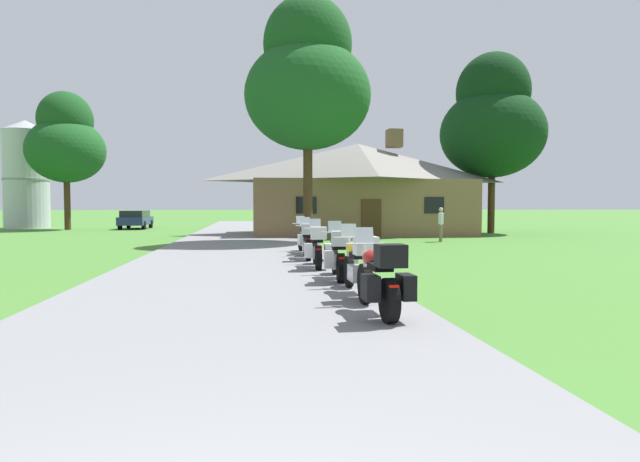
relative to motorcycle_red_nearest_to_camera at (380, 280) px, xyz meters
The scene contains 15 objects.
ground_plane 14.03m from the motorcycle_red_nearest_to_camera, 99.54° to the left, with size 500.00×500.00×0.00m, color #42752D.
asphalt_driveway 12.06m from the motorcycle_red_nearest_to_camera, 101.11° to the left, with size 6.40×80.00×0.06m, color slate.
motorcycle_red_nearest_to_camera is the anchor object (origin of this frame).
motorcycle_yellow_second_in_row 1.93m from the motorcycle_red_nearest_to_camera, 88.17° to the left, with size 0.66×2.08×1.30m.
motorcycle_black_third_in_row 3.92m from the motorcycle_red_nearest_to_camera, 89.59° to the left, with size 0.80×2.08×1.30m.
motorcycle_white_fourth_in_row 6.22m from the motorcycle_red_nearest_to_camera, 91.56° to the left, with size 0.79×2.08×1.30m.
motorcycle_white_fifth_in_row 8.66m from the motorcycle_red_nearest_to_camera, 91.23° to the left, with size 0.66×2.08×1.30m.
motorcycle_black_farthest_in_row 10.63m from the motorcycle_red_nearest_to_camera, 90.04° to the left, with size 0.85×2.08×1.30m.
stone_lodge 24.27m from the motorcycle_red_nearest_to_camera, 79.18° to the left, with size 13.47×7.77×6.45m.
bystander_white_shirt_near_lodge 17.99m from the motorcycle_red_nearest_to_camera, 66.58° to the left, with size 0.31×0.53×1.67m.
tree_right_of_lodge 28.33m from the motorcycle_red_nearest_to_camera, 60.98° to the left, with size 6.59×6.59×11.48m.
tree_by_lodge_front 18.27m from the motorcycle_red_nearest_to_camera, 87.55° to the left, with size 5.92×5.92×11.48m.
tree_left_far 36.43m from the motorcycle_red_nearest_to_camera, 115.23° to the left, with size 5.50×5.50×10.05m.
metal_silo_distant 40.78m from the motorcycle_red_nearest_to_camera, 118.50° to the left, with size 3.39×3.39×8.42m.
parked_navy_suv_far_left 35.20m from the motorcycle_red_nearest_to_camera, 107.75° to the left, with size 1.96×4.62×1.40m.
Camera 1 is at (0.42, -1.38, 1.71)m, focal length 29.11 mm.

